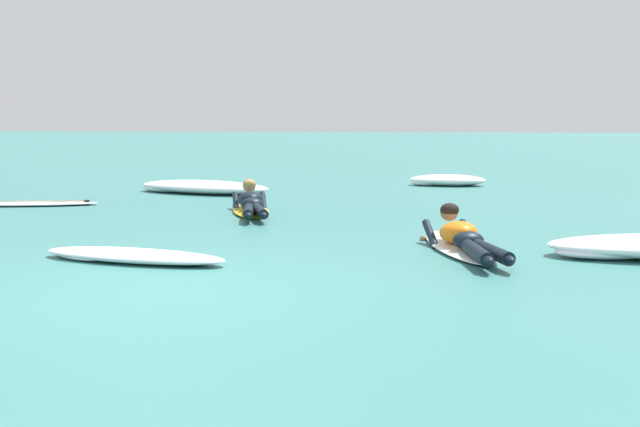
{
  "coord_description": "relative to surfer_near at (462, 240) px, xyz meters",
  "views": [
    {
      "loc": [
        2.25,
        -6.62,
        1.49
      ],
      "look_at": [
        0.93,
        3.76,
        0.23
      ],
      "focal_mm": 45.48,
      "sensor_mm": 36.0,
      "label": 1
    }
  ],
  "objects": [
    {
      "name": "whitewater_far_band",
      "position": [
        -3.38,
        -1.0,
        -0.08
      ],
      "size": [
        2.15,
        0.97,
        0.13
      ],
      "color": "white",
      "rests_on": "ground"
    },
    {
      "name": "surfer_near",
      "position": [
        0.0,
        0.0,
        0.0
      ],
      "size": [
        1.02,
        2.58,
        0.53
      ],
      "color": "white",
      "rests_on": "ground"
    },
    {
      "name": "ground_plane",
      "position": [
        -2.69,
        7.68,
        -0.14
      ],
      "size": [
        120.0,
        120.0,
        0.0
      ],
      "primitive_type": "plane",
      "color": "#387A75"
    },
    {
      "name": "whitewater_mid_right",
      "position": [
        -4.65,
        6.36,
        -0.02
      ],
      "size": [
        3.0,
        1.85,
        0.25
      ],
      "color": "white",
      "rests_on": "ground"
    },
    {
      "name": "drifting_surfboard",
      "position": [
        -6.94,
        3.85,
        -0.1
      ],
      "size": [
        2.26,
        1.02,
        0.16
      ],
      "color": "silver",
      "rests_on": "ground"
    },
    {
      "name": "surfer_far",
      "position": [
        -3.05,
        3.22,
        0.0
      ],
      "size": [
        1.05,
        2.5,
        0.53
      ],
      "color": "yellow",
      "rests_on": "ground"
    },
    {
      "name": "whitewater_front",
      "position": [
        0.1,
        8.71,
        -0.03
      ],
      "size": [
        1.67,
        0.88,
        0.24
      ],
      "color": "white",
      "rests_on": "ground"
    }
  ]
}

